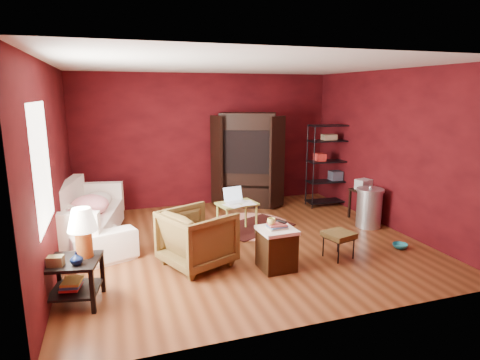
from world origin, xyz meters
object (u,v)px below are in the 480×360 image
(armchair, at_px, (197,235))
(sofa, at_px, (84,216))
(tv_armoire, at_px, (248,158))
(wire_shelving, at_px, (328,162))
(laptop_desk, at_px, (237,206))
(side_table, at_px, (78,247))
(hamper, at_px, (276,248))

(armchair, bearing_deg, sofa, 23.99)
(tv_armoire, relative_size, wire_shelving, 1.14)
(armchair, xyz_separation_m, tv_armoire, (1.69, 2.71, 0.59))
(sofa, distance_m, laptop_desk, 2.51)
(side_table, bearing_deg, wire_shelving, 29.49)
(laptop_desk, height_order, tv_armoire, tv_armoire)
(hamper, relative_size, wire_shelving, 0.39)
(tv_armoire, distance_m, wire_shelving, 1.72)
(hamper, bearing_deg, laptop_desk, 93.49)
(hamper, height_order, wire_shelving, wire_shelving)
(sofa, height_order, side_table, side_table)
(side_table, xyz_separation_m, tv_armoire, (3.20, 3.28, 0.37))
(hamper, relative_size, laptop_desk, 0.84)
(tv_armoire, bearing_deg, hamper, -77.99)
(hamper, distance_m, wire_shelving, 3.56)
(hamper, xyz_separation_m, wire_shelving, (2.32, 2.63, 0.65))
(hamper, xyz_separation_m, laptop_desk, (-0.09, 1.52, 0.19))
(tv_armoire, bearing_deg, side_table, -110.13)
(sofa, height_order, tv_armoire, tv_armoire)
(sofa, bearing_deg, armchair, -150.82)
(armchair, bearing_deg, tv_armoire, -55.41)
(armchair, xyz_separation_m, side_table, (-1.50, -0.57, 0.23))
(side_table, height_order, laptop_desk, side_table)
(sofa, distance_m, hamper, 3.20)
(laptop_desk, bearing_deg, armchair, -141.45)
(sofa, bearing_deg, laptop_desk, -116.90)
(wire_shelving, bearing_deg, laptop_desk, -151.82)
(armchair, relative_size, wire_shelving, 0.51)
(hamper, bearing_deg, wire_shelving, 48.59)
(armchair, relative_size, side_table, 0.79)
(armchair, height_order, side_table, side_table)
(wire_shelving, bearing_deg, sofa, -168.01)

